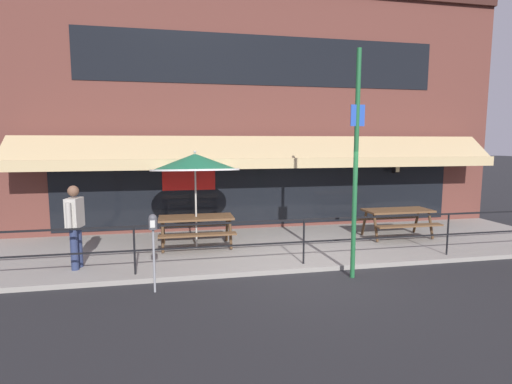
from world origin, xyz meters
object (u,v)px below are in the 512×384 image
picnic_table_left (196,223)px  parking_meter_near (153,229)px  street_sign_pole (356,164)px  picnic_table_centre (397,215)px  patio_umbrella_left (195,163)px  pedestrian_walking (75,222)px

picnic_table_left → parking_meter_near: parking_meter_near is taller
picnic_table_left → street_sign_pole: bearing=-41.3°
parking_meter_near → picnic_table_centre: bearing=22.0°
patio_umbrella_left → picnic_table_centre: bearing=-0.6°
street_sign_pole → pedestrian_walking: bearing=165.7°
pedestrian_walking → street_sign_pole: 5.72m
picnic_table_left → pedestrian_walking: pedestrian_walking is taller
parking_meter_near → street_sign_pole: 3.97m
patio_umbrella_left → parking_meter_near: patio_umbrella_left is taller
patio_umbrella_left → street_sign_pole: 3.90m
pedestrian_walking → picnic_table_centre: bearing=8.2°
picnic_table_left → parking_meter_near: 2.78m
picnic_table_centre → patio_umbrella_left: patio_umbrella_left is taller
picnic_table_left → patio_umbrella_left: 1.47m
picnic_table_left → picnic_table_centre: size_ratio=1.00×
picnic_table_centre → pedestrian_walking: (-7.88, -1.13, 0.35)m
street_sign_pole → patio_umbrella_left: bearing=138.7°
patio_umbrella_left → pedestrian_walking: size_ratio=1.39×
pedestrian_walking → parking_meter_near: size_ratio=1.20×
patio_umbrella_left → parking_meter_near: (-0.88, -2.60, -1.03)m
pedestrian_walking → patio_umbrella_left: bearing=25.5°
picnic_table_left → picnic_table_centre: 5.39m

